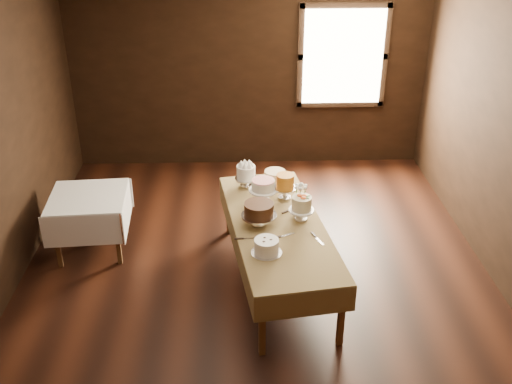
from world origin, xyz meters
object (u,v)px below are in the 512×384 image
object	(u,v)px
cake_speckled	(275,177)
cake_swirl	(267,247)
cake_caramel	(285,188)
cake_server_c	(268,211)
cake_meringue	(246,177)
cake_server_d	(294,208)
display_table	(278,228)
cake_server_e	(252,238)
cake_server_b	(319,241)
cake_server_a	(288,235)
cake_chocolate	(259,215)
cake_flowers	(301,209)
flower_vase	(300,208)
side_table	(88,202)
cake_lattice	(263,191)

from	to	relation	value
cake_speckled	cake_swirl	world-z (taller)	cake_swirl
cake_caramel	cake_server_c	size ratio (longest dim) A/B	1.22
cake_meringue	cake_caramel	distance (m)	0.51
cake_swirl	cake_server_c	distance (m)	0.78
cake_server_c	cake_server_d	xyz separation A→B (m)	(0.27, 0.05, 0.00)
display_table	cake_server_e	size ratio (longest dim) A/B	9.88
cake_swirl	cake_server_c	xyz separation A→B (m)	(0.06, 0.78, -0.07)
cake_server_b	cake_server_e	xyz separation A→B (m)	(-0.64, 0.07, 0.00)
cake_swirl	cake_server_d	bearing A→B (deg)	68.28
cake_speckled	cake_server_e	xyz separation A→B (m)	(-0.30, -1.20, -0.06)
cake_server_a	cake_server_c	world-z (taller)	same
cake_chocolate	cake_flowers	bearing A→B (deg)	13.11
cake_server_a	cake_meringue	bearing A→B (deg)	84.54
cake_speckled	cake_server_d	size ratio (longest dim) A/B	1.26
cake_meringue	cake_chocolate	xyz separation A→B (m)	(0.11, -0.85, -0.00)
cake_caramel	cake_server_e	xyz separation A→B (m)	(-0.38, -0.81, -0.12)
cake_chocolate	cake_server_e	distance (m)	0.29
display_table	cake_server_c	size ratio (longest dim) A/B	9.88
flower_vase	cake_swirl	bearing A→B (deg)	-117.61
cake_meringue	cake_swirl	xyz separation A→B (m)	(0.16, -1.36, -0.05)
cake_server_a	cake_server_b	size ratio (longest dim) A/B	1.00
cake_speckled	cake_caramel	world-z (taller)	cake_caramel
cake_server_b	cake_server_d	bearing A→B (deg)	176.08
display_table	cake_server_d	bearing A→B (deg)	56.77
cake_server_c	cake_meringue	bearing A→B (deg)	-4.12
display_table	cake_server_a	size ratio (longest dim) A/B	9.88
display_table	cake_swirl	distance (m)	0.57
cake_server_d	flower_vase	size ratio (longest dim) A/B	1.90
display_table	cake_speckled	xyz separation A→B (m)	(0.03, 0.92, 0.12)
side_table	cake_speckled	bearing A→B (deg)	6.62
cake_speckled	cake_flowers	world-z (taller)	cake_flowers
cake_server_a	cake_server_c	bearing A→B (deg)	83.98
display_table	cake_chocolate	distance (m)	0.25
cake_meringue	cake_caramel	xyz separation A→B (m)	(0.41, -0.29, 0.00)
cake_server_b	flower_vase	world-z (taller)	flower_vase
display_table	cake_meringue	distance (m)	0.89
side_table	cake_server_b	size ratio (longest dim) A/B	3.63
cake_chocolate	cake_flowers	distance (m)	0.44
cake_swirl	flower_vase	distance (m)	0.83
display_table	cake_flowers	distance (m)	0.30
cake_caramel	flower_vase	world-z (taller)	cake_caramel
cake_caramel	cake_chocolate	size ratio (longest dim) A/B	0.82
display_table	cake_caramel	bearing A→B (deg)	78.00
cake_swirl	side_table	bearing A→B (deg)	147.51
cake_lattice	cake_server_e	world-z (taller)	cake_lattice
display_table	cake_caramel	size ratio (longest dim) A/B	8.13
display_table	cake_meringue	bearing A→B (deg)	110.14
side_table	cake_server_a	xyz separation A→B (m)	(2.13, -0.90, 0.09)
side_table	cake_meringue	xyz separation A→B (m)	(1.74, 0.14, 0.21)
cake_lattice	cake_server_d	bearing A→B (deg)	-35.66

